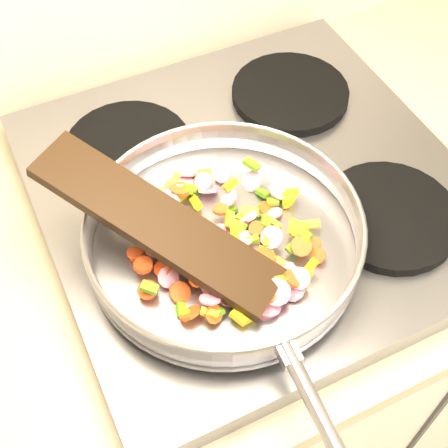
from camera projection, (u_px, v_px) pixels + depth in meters
name	position (u px, v px, depth m)	size (l,w,h in m)	color
cooktop	(252.00, 192.00, 0.92)	(0.60, 0.60, 0.04)	#939399
grate_fl	(206.00, 292.00, 0.79)	(0.19, 0.19, 0.02)	black
grate_fr	(390.00, 216.00, 0.86)	(0.19, 0.19, 0.02)	black
grate_bl	(128.00, 147.00, 0.94)	(0.19, 0.19, 0.02)	black
grate_br	(290.00, 93.00, 1.01)	(0.19, 0.19, 0.02)	black
saute_pan	(225.00, 234.00, 0.80)	(0.39, 0.56, 0.05)	#9E9EA5
vegetable_heap	(226.00, 241.00, 0.80)	(0.26, 0.27, 0.05)	#F74A1A
wooden_spatula	(157.00, 223.00, 0.76)	(0.33, 0.08, 0.02)	black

